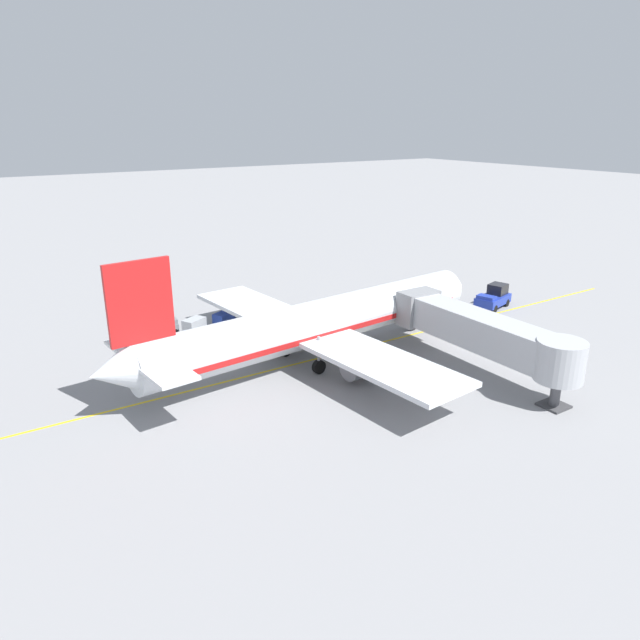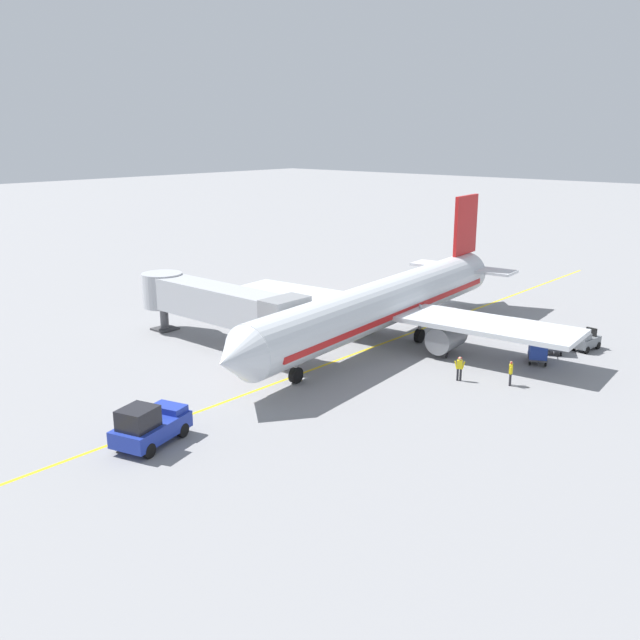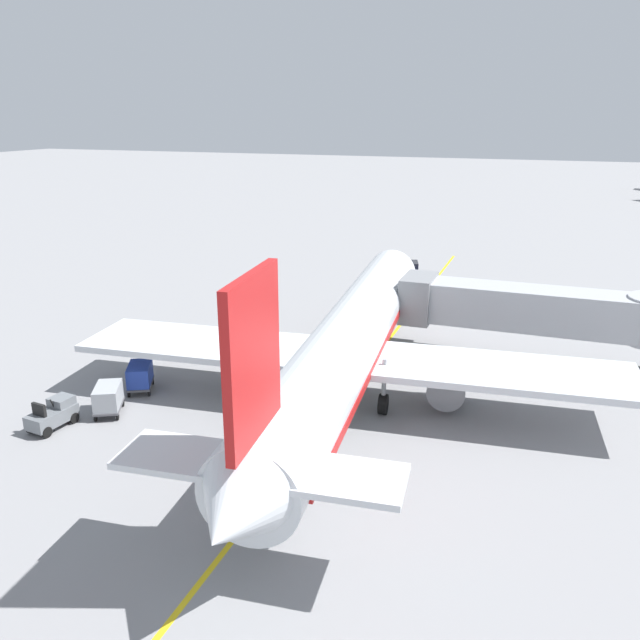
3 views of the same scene
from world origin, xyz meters
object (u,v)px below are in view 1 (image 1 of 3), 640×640
(pushback_tractor, at_px, (494,297))
(ground_crew_wing_walker, at_px, (300,312))
(baggage_cart_second_in_train, at_px, (194,325))
(baggage_tug_lead, at_px, (165,327))
(ground_crew_loader, at_px, (283,329))
(parked_airliner, at_px, (318,323))
(ground_crew_marshaller, at_px, (273,307))
(jet_bridge, at_px, (483,332))
(baggage_cart_front, at_px, (224,319))

(pushback_tractor, relative_size, ground_crew_wing_walker, 2.85)
(pushback_tractor, relative_size, baggage_cart_second_in_train, 1.67)
(baggage_tug_lead, bearing_deg, ground_crew_loader, 51.03)
(parked_airliner, xyz_separation_m, baggage_cart_second_in_train, (-11.24, -6.46, -2.24))
(ground_crew_wing_walker, height_order, ground_crew_marshaller, same)
(ground_crew_loader, bearing_deg, pushback_tractor, 80.24)
(baggage_tug_lead, bearing_deg, pushback_tractor, 71.02)
(baggage_cart_second_in_train, distance_m, ground_crew_loader, 8.44)
(baggage_cart_second_in_train, relative_size, ground_crew_wing_walker, 1.71)
(pushback_tractor, height_order, baggage_cart_second_in_train, pushback_tractor)
(parked_airliner, relative_size, ground_crew_marshaller, 22.10)
(ground_crew_wing_walker, bearing_deg, pushback_tractor, 69.65)
(jet_bridge, height_order, ground_crew_wing_walker, jet_bridge)
(parked_airliner, distance_m, baggage_cart_second_in_train, 13.16)
(jet_bridge, bearing_deg, parked_airliner, -135.54)
(baggage_cart_front, height_order, ground_crew_wing_walker, ground_crew_wing_walker)
(baggage_tug_lead, xyz_separation_m, baggage_cart_front, (1.48, 5.34, 0.24))
(ground_crew_loader, xyz_separation_m, ground_crew_marshaller, (-6.30, 2.38, 0.00))
(parked_airliner, relative_size, baggage_cart_front, 12.91)
(ground_crew_loader, bearing_deg, baggage_cart_second_in_train, -129.81)
(jet_bridge, relative_size, baggage_tug_lead, 6.47)
(jet_bridge, height_order, baggage_cart_front, jet_bridge)
(baggage_cart_second_in_train, bearing_deg, baggage_tug_lead, -126.42)
(ground_crew_marshaller, bearing_deg, baggage_tug_lead, -93.90)
(ground_crew_loader, bearing_deg, baggage_cart_front, -148.80)
(ground_crew_loader, distance_m, ground_crew_marshaller, 6.74)
(parked_airliner, relative_size, jet_bridge, 2.20)
(pushback_tractor, relative_size, ground_crew_loader, 2.85)
(baggage_cart_front, bearing_deg, ground_crew_loader, 31.20)
(parked_airliner, height_order, ground_crew_marshaller, parked_airliner)
(parked_airliner, distance_m, ground_crew_wing_walker, 10.14)
(pushback_tractor, xyz_separation_m, ground_crew_marshaller, (-10.36, -21.22, -0.15))
(jet_bridge, bearing_deg, ground_crew_marshaller, -162.41)
(ground_crew_marshaller, bearing_deg, baggage_cart_second_in_train, -84.21)
(baggage_cart_front, height_order, ground_crew_marshaller, ground_crew_marshaller)
(parked_airliner, xyz_separation_m, baggage_cart_front, (-11.42, -3.36, -2.24))
(parked_airliner, bearing_deg, ground_crew_marshaller, 168.83)
(jet_bridge, relative_size, ground_crew_wing_walker, 10.03)
(ground_crew_wing_walker, bearing_deg, ground_crew_marshaller, -154.66)
(jet_bridge, bearing_deg, pushback_tractor, 127.86)
(jet_bridge, bearing_deg, ground_crew_loader, -148.86)
(ground_crew_wing_walker, bearing_deg, baggage_cart_front, -107.76)
(baggage_cart_front, xyz_separation_m, ground_crew_marshaller, (-0.72, 5.76, 0.00))
(pushback_tractor, relative_size, baggage_tug_lead, 1.84)
(ground_crew_loader, height_order, ground_crew_marshaller, same)
(ground_crew_wing_walker, distance_m, ground_crew_loader, 5.03)
(baggage_cart_second_in_train, relative_size, ground_crew_marshaller, 1.71)
(ground_crew_marshaller, bearing_deg, ground_crew_loader, -20.70)
(ground_crew_marshaller, bearing_deg, parked_airliner, -11.17)
(pushback_tractor, height_order, ground_crew_wing_walker, pushback_tractor)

